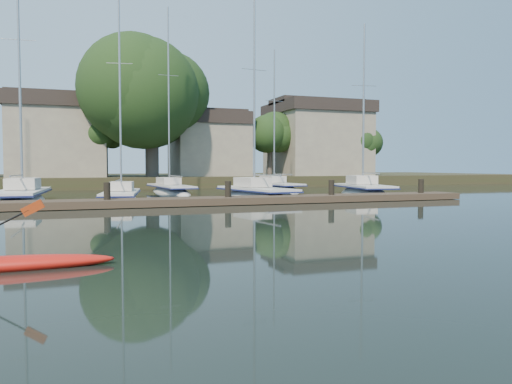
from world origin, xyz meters
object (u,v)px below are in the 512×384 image
object	(u,v)px
sailboat_4	(364,198)
sailboat_7	(275,193)
dock	(170,202)
sailboat_1	(22,206)
sailboat_2	(121,204)
sailboat_6	(170,195)
sailboat_3	(256,201)

from	to	relation	value
sailboat_4	sailboat_7	distance (m)	8.46
dock	sailboat_7	xyz separation A→B (m)	(10.82, 12.98, -0.39)
dock	sailboat_1	size ratio (longest dim) A/B	2.23
sailboat_2	sailboat_4	world-z (taller)	sailboat_2
sailboat_4	sailboat_7	xyz separation A→B (m)	(-3.53, 7.69, 0.03)
sailboat_7	sailboat_2	bearing A→B (deg)	-152.94
sailboat_2	dock	bearing A→B (deg)	-56.76
sailboat_4	sailboat_7	bearing A→B (deg)	125.02
sailboat_7	dock	bearing A→B (deg)	-136.21
dock	sailboat_7	distance (m)	16.91
dock	sailboat_6	size ratio (longest dim) A/B	2.28
dock	sailboat_7	world-z (taller)	sailboat_7
sailboat_2	sailboat_6	world-z (taller)	sailboat_6
sailboat_1	sailboat_6	world-z (taller)	sailboat_1
sailboat_4	sailboat_3	bearing A→B (deg)	-161.93
sailboat_6	sailboat_7	distance (m)	8.70
sailboat_2	sailboat_3	world-z (taller)	sailboat_3
dock	sailboat_4	world-z (taller)	sailboat_4
sailboat_3	sailboat_2	bearing A→B (deg)	168.61
sailboat_3	sailboat_7	world-z (taller)	sailboat_3
sailboat_1	sailboat_3	size ratio (longest dim) A/B	1.11
sailboat_1	sailboat_6	xyz separation A→B (m)	(9.37, 7.21, 0.03)
dock	sailboat_4	bearing A→B (deg)	20.24
sailboat_6	sailboat_1	bearing A→B (deg)	-146.90
sailboat_2	sailboat_7	bearing A→B (deg)	42.58
sailboat_1	sailboat_7	distance (m)	19.66
dock	sailboat_6	xyz separation A→B (m)	(2.15, 12.37, -0.38)
sailboat_2	sailboat_7	distance (m)	15.39
sailboat_6	sailboat_7	bearing A→B (deg)	-0.43
dock	sailboat_3	bearing A→B (deg)	34.67
sailboat_4	sailboat_7	world-z (taller)	sailboat_4
sailboat_1	sailboat_6	distance (m)	11.82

